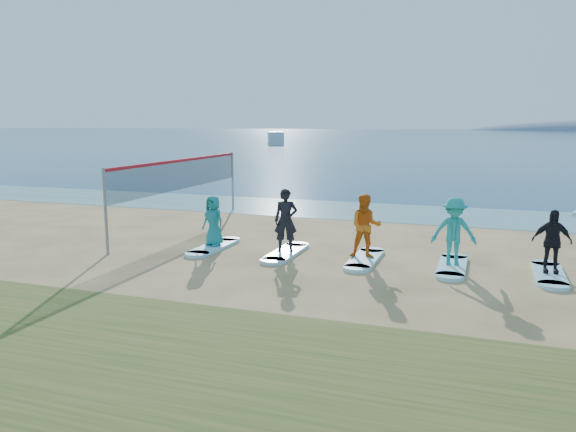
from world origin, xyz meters
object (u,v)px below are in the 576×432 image
(surfboard_0, at_px, (214,247))
(student_3, at_px, (454,231))
(surfboard_3, at_px, (452,266))
(surfboard_4, at_px, (549,274))
(surfboard_2, at_px, (365,259))
(student_4, at_px, (552,241))
(volleyball_net, at_px, (182,175))
(student_1, at_px, (286,220))
(boat_offshore_a, at_px, (276,144))
(student_2, at_px, (366,226))
(student_0, at_px, (213,221))
(surfboard_1, at_px, (286,253))

(surfboard_0, distance_m, student_3, 7.00)
(surfboard_3, xyz_separation_m, surfboard_4, (2.31, 0.00, 0.00))
(surfboard_2, bearing_deg, surfboard_4, 0.00)
(surfboard_0, relative_size, student_4, 1.40)
(surfboard_3, distance_m, surfboard_4, 2.31)
(volleyball_net, bearing_deg, student_1, -29.05)
(boat_offshore_a, distance_m, student_3, 84.21)
(student_4, bearing_deg, student_2, 175.51)
(surfboard_0, distance_m, student_4, 9.29)
(student_3, distance_m, surfboard_4, 2.49)
(student_0, distance_m, surfboard_4, 9.29)
(student_0, distance_m, surfboard_3, 6.99)
(student_0, height_order, surfboard_3, student_0)
(surfboard_2, bearing_deg, surfboard_1, 180.00)
(surfboard_0, height_order, surfboard_3, same)
(student_1, relative_size, student_2, 1.03)
(volleyball_net, xyz_separation_m, boat_offshore_a, (-24.65, 74.18, -1.90))
(student_3, bearing_deg, student_4, -8.79)
(student_0, bearing_deg, student_1, 14.68)
(boat_offshore_a, relative_size, student_2, 4.15)
(volleyball_net, distance_m, surfboard_1, 5.96)
(surfboard_0, bearing_deg, student_0, -90.00)
(boat_offshore_a, xyz_separation_m, surfboard_1, (29.61, -76.93, 0.04))
(student_2, bearing_deg, surfboard_2, 77.18)
(surfboard_2, relative_size, surfboard_4, 1.00)
(surfboard_2, xyz_separation_m, student_2, (0.00, -0.00, 0.92))
(volleyball_net, distance_m, student_1, 5.74)
(surfboard_0, xyz_separation_m, surfboard_4, (9.26, 0.00, 0.00))
(student_0, bearing_deg, surfboard_3, 14.68)
(student_3, bearing_deg, surfboard_3, 81.21)
(surfboard_1, bearing_deg, student_4, 0.00)
(surfboard_2, bearing_deg, surfboard_0, 180.00)
(boat_offshore_a, bearing_deg, student_4, -89.00)
(student_2, bearing_deg, student_1, 167.18)
(boat_offshore_a, distance_m, surfboard_1, 82.43)
(student_0, relative_size, surfboard_4, 0.69)
(surfboard_2, distance_m, surfboard_3, 2.31)
(student_1, height_order, surfboard_2, student_1)
(volleyball_net, height_order, surfboard_3, volleyball_net)
(student_0, distance_m, student_1, 2.32)
(volleyball_net, distance_m, surfboard_2, 7.99)
(volleyball_net, bearing_deg, surfboard_4, -13.02)
(student_3, bearing_deg, student_1, 171.21)
(student_2, distance_m, surfboard_4, 4.72)
(volleyball_net, bearing_deg, student_3, -16.02)
(student_1, distance_m, surfboard_2, 2.50)
(student_1, height_order, student_2, student_1)
(surfboard_0, bearing_deg, student_1, -0.00)
(boat_offshore_a, relative_size, surfboard_2, 3.31)
(surfboard_1, bearing_deg, surfboard_4, 0.00)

